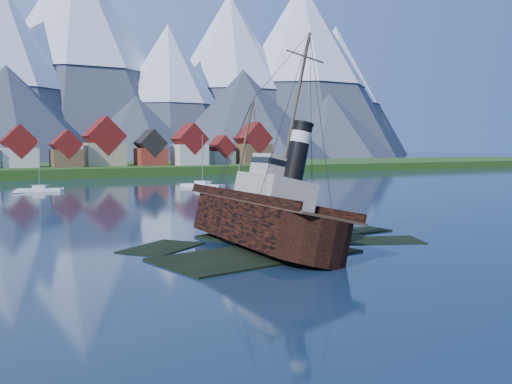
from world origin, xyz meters
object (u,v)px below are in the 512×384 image
tugboat_wreck (250,216)px  sailboat_c (40,190)px  sailboat_d (282,193)px  sailboat_e (203,186)px

tugboat_wreck → sailboat_c: 81.21m
tugboat_wreck → sailboat_d: 59.68m
tugboat_wreck → sailboat_c: bearing=98.5°
tugboat_wreck → sailboat_c: tugboat_wreck is taller
sailboat_c → sailboat_e: size_ratio=0.91×
tugboat_wreck → sailboat_e: tugboat_wreck is taller
tugboat_wreck → sailboat_c: (-6.73, 80.89, -2.53)m
tugboat_wreck → sailboat_d: (34.91, 48.34, -2.56)m
sailboat_d → sailboat_c: bearing=-172.2°
sailboat_c → sailboat_d: 52.85m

